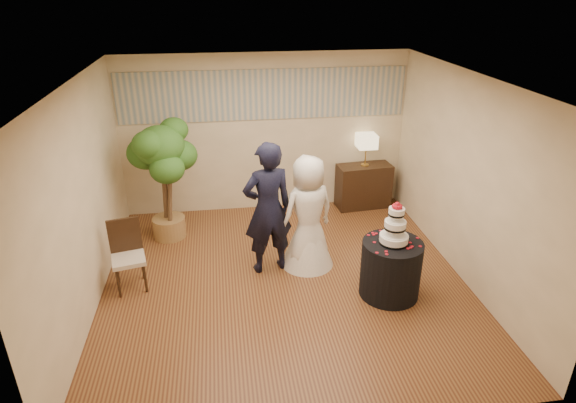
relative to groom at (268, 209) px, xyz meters
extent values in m
cube|color=brown|center=(0.19, -0.37, -0.97)|extent=(5.00, 5.00, 0.00)
cube|color=white|center=(0.19, -0.37, 1.83)|extent=(5.00, 5.00, 0.00)
cube|color=beige|center=(0.19, 2.13, 0.43)|extent=(5.00, 0.06, 2.80)
cube|color=beige|center=(0.19, -2.87, 0.43)|extent=(5.00, 0.06, 2.80)
cube|color=beige|center=(-2.31, -0.37, 0.43)|extent=(0.06, 5.00, 2.80)
cube|color=beige|center=(2.69, -0.37, 0.43)|extent=(0.06, 5.00, 2.80)
cube|color=#9D9F92|center=(0.19, 2.11, 1.13)|extent=(4.90, 0.02, 0.85)
imported|color=black|center=(0.00, 0.00, 0.00)|extent=(0.80, 0.61, 1.95)
imported|color=white|center=(0.58, 0.05, -0.13)|extent=(1.05, 1.02, 1.69)
cylinder|color=black|center=(1.53, -0.86, -0.58)|extent=(1.00, 1.00, 0.78)
cube|color=black|center=(1.97, 1.89, -0.57)|extent=(1.01, 0.52, 0.81)
camera|label=1|loc=(-0.59, -6.01, 2.89)|focal=30.00mm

